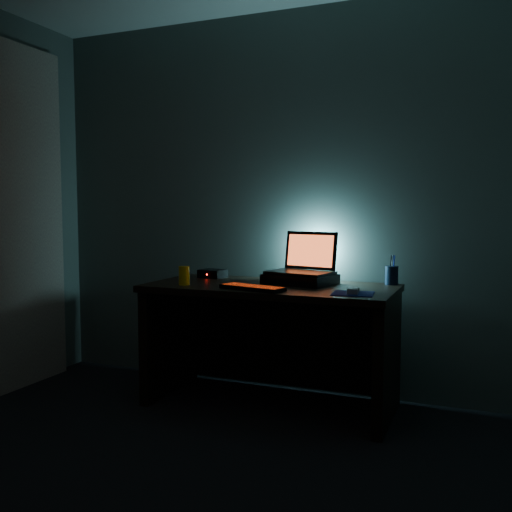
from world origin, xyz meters
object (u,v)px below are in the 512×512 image
Objects in this scene: laptop at (304,264)px; juice_glass at (184,276)px; keyboard at (252,288)px; pen_cup at (392,275)px; router at (213,274)px; mouse at (353,291)px.

laptop is 3.75× the size of juice_glass.
laptop is 1.04× the size of keyboard.
pen_cup is 1.17m from router.
router is at bearing 90.39° from juice_glass.
juice_glass is at bearing -170.05° from keyboard.
laptop is 0.53m from mouse.
mouse is 1.03m from juice_glass.
mouse is (0.57, 0.06, 0.01)m from keyboard.
juice_glass is 0.63× the size of router.
mouse is 0.83× the size of juice_glass.
laptop is 3.78× the size of pen_cup.
router is (-0.65, 0.03, -0.09)m from laptop.
mouse is at bearing -106.07° from pen_cup.
juice_glass is 0.40m from router.
laptop is at bearing -166.73° from pen_cup.
laptop is 0.46m from keyboard.
juice_glass is (-1.03, -0.02, 0.04)m from mouse.
laptop is at bearing 6.32° from router.
keyboard is 4.31× the size of mouse.
router reaches higher than mouse.
pen_cup is at bearing 67.15° from mouse.
router is at bearing -169.80° from laptop.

